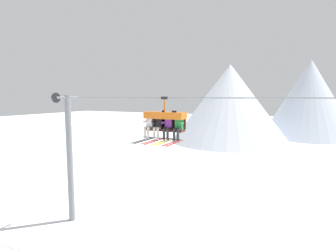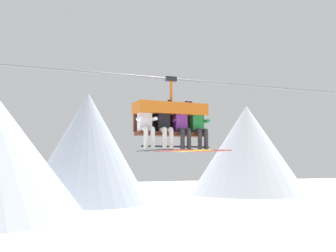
# 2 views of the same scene
# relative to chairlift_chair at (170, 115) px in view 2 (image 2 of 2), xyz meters

# --- Properties ---
(mountain_peak_central) EXTENTS (16.32, 16.32, 14.45)m
(mountain_peak_central) POSITION_rel_chairlift_chair_xyz_m (7.57, 45.06, 0.68)
(mountain_peak_central) COLOR silver
(mountain_peak_central) RESTS_ON ground_plane
(mountain_peak_east) EXTENTS (19.44, 19.44, 14.91)m
(mountain_peak_east) POSITION_rel_chairlift_chair_xyz_m (35.69, 50.19, 0.91)
(mountain_peak_east) COLOR white
(mountain_peak_east) RESTS_ON ground_plane
(lift_cable) EXTENTS (18.32, 0.05, 0.05)m
(lift_cable) POSITION_rel_chairlift_chair_xyz_m (1.40, -0.07, 0.93)
(lift_cable) COLOR slate
(chairlift_chair) EXTENTS (1.87, 0.74, 1.84)m
(chairlift_chair) POSITION_rel_chairlift_chair_xyz_m (0.00, 0.00, 0.00)
(chairlift_chair) COLOR #512819
(skier_white) EXTENTS (0.46, 1.70, 1.23)m
(skier_white) POSITION_rel_chairlift_chair_xyz_m (-0.73, -0.22, -0.29)
(skier_white) COLOR silver
(skier_black) EXTENTS (0.48, 1.70, 1.34)m
(skier_black) POSITION_rel_chairlift_chair_xyz_m (-0.24, -0.21, -0.27)
(skier_black) COLOR black
(skier_purple) EXTENTS (0.48, 1.70, 1.34)m
(skier_purple) POSITION_rel_chairlift_chair_xyz_m (0.25, -0.21, -0.27)
(skier_purple) COLOR purple
(skier_green) EXTENTS (0.48, 1.70, 1.34)m
(skier_green) POSITION_rel_chairlift_chair_xyz_m (0.72, -0.21, -0.27)
(skier_green) COLOR #23843D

